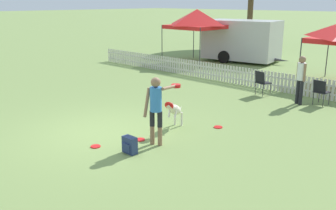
{
  "coord_description": "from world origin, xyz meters",
  "views": [
    {
      "loc": [
        7.7,
        -5.49,
        3.36
      ],
      "look_at": [
        1.32,
        1.12,
        0.79
      ],
      "focal_mm": 40.0,
      "sensor_mm": 36.0,
      "label": 1
    }
  ],
  "objects": [
    {
      "name": "handler_person",
      "position": [
        1.61,
        0.44,
        1.04
      ],
      "size": [
        0.42,
        1.09,
        1.66
      ],
      "rotation": [
        0.0,
        0.0,
        0.39
      ],
      "color": "#8C664C",
      "rests_on": "ground_plane"
    },
    {
      "name": "ground_plane",
      "position": [
        0.0,
        0.0,
        0.0
      ],
      "size": [
        240.0,
        240.0,
        0.0
      ],
      "primitive_type": "plane",
      "color": "olive"
    },
    {
      "name": "frisbee_near_dog",
      "position": [
        1.94,
        2.46,
        0.01
      ],
      "size": [
        0.24,
        0.24,
        0.02
      ],
      "color": "red",
      "rests_on": "ground_plane"
    },
    {
      "name": "spectator_standing",
      "position": [
        2.43,
        6.29,
        0.98
      ],
      "size": [
        0.38,
        0.27,
        1.63
      ],
      "rotation": [
        0.0,
        0.0,
        2.68
      ],
      "color": "black",
      "rests_on": "ground_plane"
    },
    {
      "name": "backpack_on_grass",
      "position": [
        1.55,
        -0.39,
        0.19
      ],
      "size": [
        0.35,
        0.22,
        0.39
      ],
      "color": "navy",
      "rests_on": "ground_plane"
    },
    {
      "name": "equipment_trailer",
      "position": [
        -4.18,
        12.81,
        1.22
      ],
      "size": [
        4.95,
        2.88,
        2.31
      ],
      "rotation": [
        0.0,
        0.0,
        0.16
      ],
      "color": "#B7B7B7",
      "rests_on": "ground_plane"
    },
    {
      "name": "frisbee_near_handler",
      "position": [
        0.68,
        -0.71,
        0.01
      ],
      "size": [
        0.24,
        0.24,
        0.02
      ],
      "color": "red",
      "rests_on": "ground_plane"
    },
    {
      "name": "frisbee_midfield",
      "position": [
        1.11,
        0.33,
        0.01
      ],
      "size": [
        0.24,
        0.24,
        0.02
      ],
      "color": "red",
      "rests_on": "ground_plane"
    },
    {
      "name": "folding_chair_blue_left",
      "position": [
        2.99,
        6.65,
        0.51
      ],
      "size": [
        0.48,
        0.5,
        0.86
      ],
      "rotation": [
        0.0,
        0.0,
        3.02
      ],
      "color": "#333338",
      "rests_on": "ground_plane"
    },
    {
      "name": "folding_chair_center",
      "position": [
        0.88,
        6.49,
        0.55
      ],
      "size": [
        0.54,
        0.56,
        0.91
      ],
      "rotation": [
        0.0,
        0.0,
        2.89
      ],
      "color": "#333338",
      "rests_on": "ground_plane"
    },
    {
      "name": "picket_fence",
      "position": [
        0.0,
        7.49,
        0.37
      ],
      "size": [
        19.21,
        0.04,
        0.73
      ],
      "color": "beige",
      "rests_on": "ground_plane"
    },
    {
      "name": "leaping_dog",
      "position": [
        1.13,
        1.55,
        0.54
      ],
      "size": [
        0.56,
        1.04,
        0.87
      ],
      "rotation": [
        0.0,
        0.0,
        -2.75
      ],
      "color": "beige",
      "rests_on": "ground_plane"
    },
    {
      "name": "canopy_tent_secondary",
      "position": [
        -5.64,
        10.59,
        2.4
      ],
      "size": [
        2.75,
        2.75,
        2.92
      ],
      "color": "#333338",
      "rests_on": "ground_plane"
    }
  ]
}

